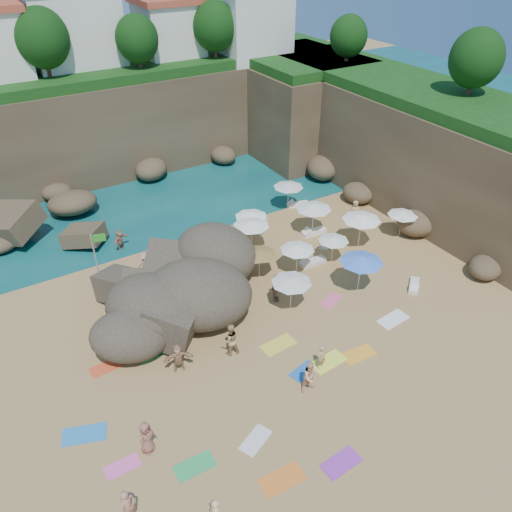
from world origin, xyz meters
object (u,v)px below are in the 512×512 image
flag_pole (98,257)px  lounger_0 (241,235)px  person_stand_3 (276,288)px  parasol_2 (251,214)px  person_stand_4 (355,211)px  parasol_0 (199,260)px  parasol_1 (288,185)px  person_stand_0 (128,507)px  person_stand_5 (120,240)px  person_stand_1 (230,339)px  rock_outcrop (170,316)px  person_stand_2 (145,265)px

flag_pole → lounger_0: size_ratio=2.72×
lounger_0 → person_stand_3: person_stand_3 is taller
parasol_2 → person_stand_4: 8.28m
parasol_0 → parasol_1: parasol_1 is taller
parasol_1 → person_stand_0: size_ratio=1.28×
parasol_1 → person_stand_5: size_ratio=1.59×
parasol_2 → person_stand_1: size_ratio=1.19×
parasol_1 → person_stand_0: bearing=-137.6°
flag_pole → parasol_1: (15.64, 3.22, -0.72)m
flag_pole → person_stand_1: (4.13, -8.35, -1.78)m
person_stand_0 → person_stand_4: size_ratio=1.11×
person_stand_1 → person_stand_0: bearing=46.1°
person_stand_5 → parasol_0: bearing=-98.6°
flag_pole → person_stand_0: bearing=-103.5°
person_stand_0 → person_stand_3: bearing=13.4°
parasol_1 → person_stand_1: size_ratio=1.21×
person_stand_0 → rock_outcrop: bearing=38.5°
rock_outcrop → person_stand_5: 8.41m
person_stand_4 → person_stand_5: 17.24m
parasol_0 → person_stand_2: (-2.57, 2.63, -1.01)m
parasol_2 → person_stand_3: parasol_2 is taller
lounger_0 → flag_pole: bearing=160.0°
flag_pole → person_stand_1: 9.48m
flag_pole → parasol_0: 5.88m
parasol_2 → person_stand_2: size_ratio=1.38×
lounger_0 → person_stand_0: size_ratio=0.87×
lounger_0 → person_stand_4: bearing=-44.5°
person_stand_3 → person_stand_5: (-6.07, 10.27, -0.19)m
rock_outcrop → lounger_0: (7.87, 5.48, 0.12)m
flag_pole → person_stand_4: bearing=-2.9°
parasol_2 → person_stand_4: parasol_2 is taller
flag_pole → person_stand_3: 10.53m
parasol_1 → person_stand_1: parasol_1 is taller
rock_outcrop → person_stand_3: bearing=-17.5°
person_stand_5 → rock_outcrop: bearing=-122.7°
flag_pole → person_stand_3: size_ratio=2.33×
parasol_0 → person_stand_3: bearing=-50.4°
parasol_1 → person_stand_2: 13.12m
person_stand_3 → parasol_0: bearing=67.8°
rock_outcrop → parasol_2: size_ratio=3.98×
parasol_0 → person_stand_3: (3.13, -3.78, -0.91)m
rock_outcrop → person_stand_0: bearing=-120.2°
flag_pole → parasol_2: bearing=4.4°
flag_pole → person_stand_0: flag_pole is taller
parasol_1 → parasol_2: (-4.77, -2.38, -0.04)m
person_stand_4 → parasol_2: bearing=-132.7°
parasol_0 → lounger_0: parasol_0 is taller
parasol_0 → person_stand_1: bearing=-101.6°
person_stand_0 → person_stand_2: 15.93m
parasol_2 → person_stand_3: size_ratio=1.24×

